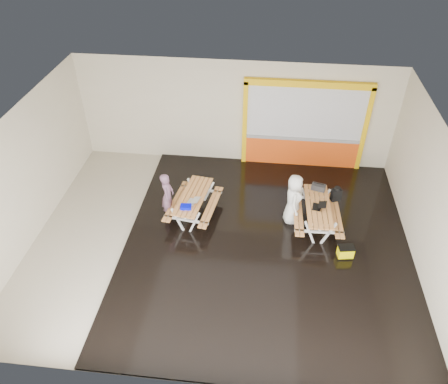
# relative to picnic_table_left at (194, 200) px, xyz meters

# --- Properties ---
(room) EXTENTS (10.02, 8.02, 3.52)m
(room) POSITION_rel_picnic_table_left_xyz_m (0.87, -0.97, 1.18)
(room) COLOR #BDB3A0
(room) RESTS_ON ground
(deck) EXTENTS (7.50, 7.98, 0.05)m
(deck) POSITION_rel_picnic_table_left_xyz_m (2.12, -0.97, -0.54)
(deck) COLOR black
(deck) RESTS_ON room
(kiosk) EXTENTS (3.88, 0.16, 3.00)m
(kiosk) POSITION_rel_picnic_table_left_xyz_m (3.07, 2.96, 0.87)
(kiosk) COLOR #F05213
(kiosk) RESTS_ON room
(picnic_table_left) EXTENTS (1.49, 2.00, 0.74)m
(picnic_table_left) POSITION_rel_picnic_table_left_xyz_m (0.00, 0.00, 0.00)
(picnic_table_left) COLOR #D68F4D
(picnic_table_left) RESTS_ON deck
(picnic_table_right) EXTENTS (1.33, 1.92, 0.75)m
(picnic_table_right) POSITION_rel_picnic_table_left_xyz_m (3.43, -0.06, 0.01)
(picnic_table_right) COLOR #D68F4D
(picnic_table_right) RESTS_ON deck
(person_left) EXTENTS (0.36, 0.53, 1.41)m
(person_left) POSITION_rel_picnic_table_left_xyz_m (-0.70, -0.12, 0.21)
(person_left) COLOR #755169
(person_left) RESTS_ON deck
(person_right) EXTENTS (0.49, 0.75, 1.53)m
(person_right) POSITION_rel_picnic_table_left_xyz_m (2.77, 0.08, 0.22)
(person_right) COLOR white
(person_right) RESTS_ON deck
(laptop_left) EXTENTS (0.39, 0.36, 0.14)m
(laptop_left) POSITION_rel_picnic_table_left_xyz_m (0.05, -0.30, 0.22)
(laptop_left) COLOR silver
(laptop_left) RESTS_ON picnic_table_left
(laptop_right) EXTENTS (0.40, 0.37, 0.15)m
(laptop_right) POSITION_rel_picnic_table_left_xyz_m (3.44, -0.15, 0.23)
(laptop_right) COLOR black
(laptop_right) RESTS_ON picnic_table_right
(blue_pouch) EXTENTS (0.30, 0.23, 0.08)m
(blue_pouch) POSITION_rel_picnic_table_left_xyz_m (-0.11, -0.55, 0.21)
(blue_pouch) COLOR #0006EB
(blue_pouch) RESTS_ON picnic_table_left
(toolbox) EXTENTS (0.42, 0.29, 0.22)m
(toolbox) POSITION_rel_picnic_table_left_xyz_m (3.47, 0.65, 0.27)
(toolbox) COLOR black
(toolbox) RESTS_ON picnic_table_right
(backpack) EXTENTS (0.31, 0.25, 0.45)m
(backpack) POSITION_rel_picnic_table_left_xyz_m (3.98, 0.59, 0.12)
(backpack) COLOR black
(backpack) RESTS_ON picnic_table_right
(dark_case) EXTENTS (0.47, 0.39, 0.16)m
(dark_case) POSITION_rel_picnic_table_left_xyz_m (3.20, -0.04, -0.44)
(dark_case) COLOR black
(dark_case) RESTS_ON deck
(fluke_bag) EXTENTS (0.44, 0.33, 0.35)m
(fluke_bag) POSITION_rel_picnic_table_left_xyz_m (4.12, -1.22, -0.35)
(fluke_bag) COLOR black
(fluke_bag) RESTS_ON deck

